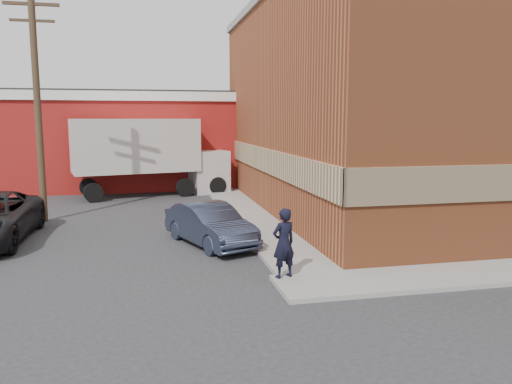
{
  "coord_description": "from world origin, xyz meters",
  "views": [
    {
      "loc": [
        -3.45,
        -11.84,
        4.04
      ],
      "look_at": [
        -0.3,
        2.5,
        1.88
      ],
      "focal_mm": 35.0,
      "sensor_mm": 36.0,
      "label": 1
    }
  ],
  "objects": [
    {
      "name": "sidewalk_west",
      "position": [
        0.6,
        9.0,
        0.06
      ],
      "size": [
        1.8,
        18.0,
        0.12
      ],
      "primitive_type": "cube",
      "color": "gray",
      "rests_on": "ground"
    },
    {
      "name": "brick_building",
      "position": [
        8.5,
        9.0,
        4.68
      ],
      "size": [
        14.25,
        18.25,
        9.36
      ],
      "color": "#9B4B28",
      "rests_on": "ground"
    },
    {
      "name": "utility_pole",
      "position": [
        -7.5,
        9.0,
        4.75
      ],
      "size": [
        2.0,
        0.26,
        9.0
      ],
      "color": "#483524",
      "rests_on": "ground"
    },
    {
      "name": "ground",
      "position": [
        0.0,
        0.0,
        0.0
      ],
      "size": [
        90.0,
        90.0,
        0.0
      ],
      "primitive_type": "plane",
      "color": "#28282B",
      "rests_on": "ground"
    },
    {
      "name": "man",
      "position": [
        -0.2,
        -0.25,
        1.0
      ],
      "size": [
        0.74,
        0.6,
        1.75
      ],
      "primitive_type": "imported",
      "rotation": [
        0.0,
        0.0,
        3.47
      ],
      "color": "black",
      "rests_on": "sidewalk_south"
    },
    {
      "name": "box_truck",
      "position": [
        -3.23,
        14.96,
        2.33
      ],
      "size": [
        8.5,
        4.04,
        4.04
      ],
      "rotation": [
        0.0,
        0.0,
        0.21
      ],
      "color": "beige",
      "rests_on": "ground"
    },
    {
      "name": "sedan",
      "position": [
        -1.53,
        3.83,
        0.67
      ],
      "size": [
        2.78,
        4.3,
        1.34
      ],
      "primitive_type": "imported",
      "rotation": [
        0.0,
        0.0,
        0.37
      ],
      "color": "#2A3147",
      "rests_on": "ground"
    },
    {
      "name": "warehouse",
      "position": [
        -6.0,
        20.0,
        2.81
      ],
      "size": [
        16.3,
        8.3,
        5.6
      ],
      "color": "maroon",
      "rests_on": "ground"
    }
  ]
}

